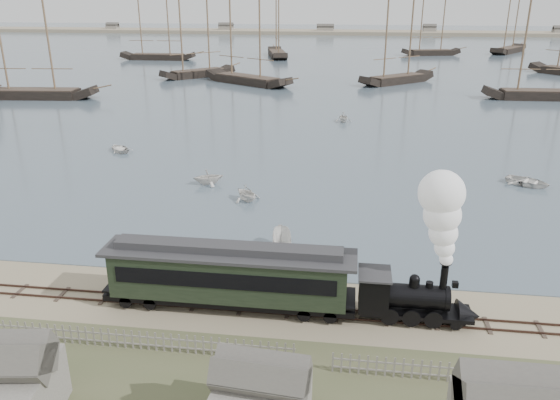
# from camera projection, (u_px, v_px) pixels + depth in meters

# --- Properties ---
(ground) EXTENTS (600.00, 600.00, 0.00)m
(ground) POSITION_uv_depth(u_px,v_px,m) (262.00, 293.00, 36.13)
(ground) COLOR tan
(ground) RESTS_ON ground
(harbor_water) EXTENTS (600.00, 336.00, 0.06)m
(harbor_water) POSITION_uv_depth(u_px,v_px,m) (341.00, 50.00, 193.68)
(harbor_water) COLOR #4C616D
(harbor_water) RESTS_ON ground
(rail_track) EXTENTS (120.00, 1.80, 0.16)m
(rail_track) POSITION_uv_depth(u_px,v_px,m) (257.00, 308.00, 34.26)
(rail_track) COLOR #38251E
(rail_track) RESTS_ON ground
(picket_fence_west) EXTENTS (19.00, 0.10, 1.20)m
(picket_fence_west) POSITION_uv_depth(u_px,v_px,m) (127.00, 348.00, 30.45)
(picket_fence_west) COLOR slate
(picket_fence_west) RESTS_ON ground
(picket_fence_east) EXTENTS (15.00, 0.10, 1.20)m
(picket_fence_east) POSITION_uv_depth(u_px,v_px,m) (481.00, 385.00, 27.61)
(picket_fence_east) COLOR slate
(picket_fence_east) RESTS_ON ground
(far_spit) EXTENTS (500.00, 20.00, 1.80)m
(far_spit) POSITION_uv_depth(u_px,v_px,m) (346.00, 34.00, 267.83)
(far_spit) COLOR tan
(far_spit) RESTS_ON ground
(locomotive) EXTENTS (7.29, 2.72, 9.09)m
(locomotive) POSITION_uv_depth(u_px,v_px,m) (433.00, 259.00, 31.48)
(locomotive) COLOR black
(locomotive) RESTS_ON ground
(passenger_coach) EXTENTS (15.63, 3.02, 3.80)m
(passenger_coach) POSITION_uv_depth(u_px,v_px,m) (229.00, 273.00, 33.64)
(passenger_coach) COLOR black
(passenger_coach) RESTS_ON ground
(beached_dinghy) EXTENTS (4.30, 4.76, 0.81)m
(beached_dinghy) POSITION_uv_depth(u_px,v_px,m) (150.00, 273.00, 37.83)
(beached_dinghy) COLOR silver
(beached_dinghy) RESTS_ON ground
(rowboat_1) EXTENTS (3.73, 3.93, 1.63)m
(rowboat_1) POSITION_uv_depth(u_px,v_px,m) (208.00, 177.00, 56.27)
(rowboat_1) COLOR silver
(rowboat_1) RESTS_ON harbor_water
(rowboat_2) EXTENTS (4.09, 2.07, 1.51)m
(rowboat_2) POSITION_uv_depth(u_px,v_px,m) (282.00, 243.00, 41.39)
(rowboat_2) COLOR silver
(rowboat_2) RESTS_ON harbor_water
(rowboat_3) EXTENTS (5.03, 5.35, 0.90)m
(rowboat_3) POSITION_uv_depth(u_px,v_px,m) (528.00, 181.00, 56.00)
(rowboat_3) COLOR silver
(rowboat_3) RESTS_ON harbor_water
(rowboat_6) EXTENTS (4.38, 4.41, 0.75)m
(rowboat_6) POSITION_uv_depth(u_px,v_px,m) (119.00, 148.00, 68.28)
(rowboat_6) COLOR silver
(rowboat_6) RESTS_ON harbor_water
(rowboat_7) EXTENTS (3.46, 3.17, 1.54)m
(rowboat_7) POSITION_uv_depth(u_px,v_px,m) (343.00, 117.00, 83.76)
(rowboat_7) COLOR silver
(rowboat_7) RESTS_ON harbor_water
(rowboat_8) EXTENTS (3.93, 3.92, 1.57)m
(rowboat_8) POSITION_uv_depth(u_px,v_px,m) (247.00, 193.00, 51.79)
(rowboat_8) COLOR silver
(rowboat_8) RESTS_ON harbor_water
(schooner_0) EXTENTS (23.47, 7.47, 20.00)m
(schooner_0) POSITION_uv_depth(u_px,v_px,m) (27.00, 43.00, 99.53)
(schooner_0) COLOR black
(schooner_0) RESTS_ON harbor_water
(schooner_1) EXTENTS (16.08, 16.23, 20.00)m
(schooner_1) POSITION_uv_depth(u_px,v_px,m) (196.00, 33.00, 125.86)
(schooner_1) COLOR black
(schooner_1) RESTS_ON harbor_water
(schooner_2) EXTENTS (21.90, 17.10, 20.00)m
(schooner_2) POSITION_uv_depth(u_px,v_px,m) (246.00, 36.00, 116.29)
(schooner_2) COLOR black
(schooner_2) RESTS_ON harbor_water
(schooner_3) EXTENTS (17.50, 16.56, 20.00)m
(schooner_3) POSITION_uv_depth(u_px,v_px,m) (400.00, 36.00, 116.86)
(schooner_3) COLOR black
(schooner_3) RESTS_ON harbor_water
(schooner_4) EXTENTS (21.11, 5.67, 20.00)m
(schooner_4) POSITION_uv_depth(u_px,v_px,m) (550.00, 44.00, 98.57)
(schooner_4) COLOR black
(schooner_4) RESTS_ON harbor_water
(schooner_6) EXTENTS (22.22, 5.48, 20.00)m
(schooner_6) POSITION_uv_depth(u_px,v_px,m) (155.00, 25.00, 159.97)
(schooner_6) COLOR black
(schooner_6) RESTS_ON harbor_water
(schooner_7) EXTENTS (10.03, 22.73, 20.00)m
(schooner_7) POSITION_uv_depth(u_px,v_px,m) (277.00, 23.00, 167.25)
(schooner_7) COLOR black
(schooner_7) RESTS_ON harbor_water
(schooner_8) EXTENTS (18.95, 8.67, 20.00)m
(schooner_8) POSITION_uv_depth(u_px,v_px,m) (434.00, 23.00, 171.68)
(schooner_8) COLOR black
(schooner_8) RESTS_ON harbor_water
(schooner_9) EXTENTS (16.54, 21.91, 20.00)m
(schooner_9) POSITION_uv_depth(u_px,v_px,m) (512.00, 21.00, 179.40)
(schooner_9) COLOR black
(schooner_9) RESTS_ON harbor_water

